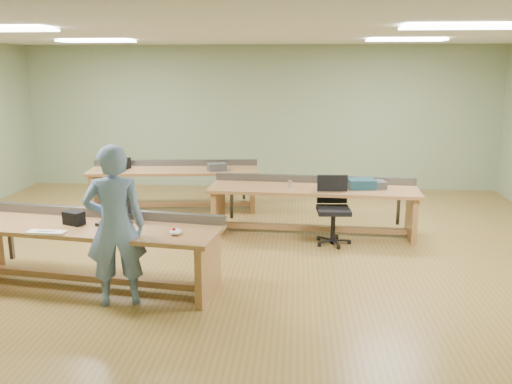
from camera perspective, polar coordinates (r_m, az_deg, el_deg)
floor at (r=7.97m, az=-1.80°, el=-5.71°), size 10.00×10.00×0.00m
ceiling at (r=7.55m, az=-1.97°, el=16.37°), size 10.00×10.00×0.00m
wall_back at (r=11.58m, az=0.31°, el=7.84°), size 10.00×0.04×3.00m
wall_front at (r=3.75m, az=-8.59°, el=-3.72°), size 10.00×0.04×3.00m
fluor_panels at (r=7.55m, az=-1.96°, el=16.14°), size 6.20×3.50×0.03m
workbench_front at (r=6.74m, az=-17.13°, el=-4.85°), size 3.25×1.27×0.86m
workbench_mid at (r=8.44m, az=6.02°, el=-0.70°), size 3.23×1.03×0.86m
workbench_back at (r=9.97m, az=-8.57°, el=1.35°), size 3.10×1.13×0.86m
person at (r=6.03m, az=-14.61°, el=-3.50°), size 0.74×0.59×1.79m
laptop_base at (r=6.58m, az=-14.75°, el=-3.25°), size 0.41×0.38×0.04m
laptop_screen at (r=6.61m, az=-14.10°, el=-0.96°), size 0.31×0.15×0.26m
keyboard at (r=6.50m, az=-21.17°, el=-3.97°), size 0.43×0.15×0.02m
trackball_mouse at (r=6.08m, az=-8.47°, el=-4.17°), size 0.15×0.17×0.07m
camera_bag at (r=6.73m, az=-18.62°, el=-2.60°), size 0.27×0.23×0.16m
task_chair at (r=8.09m, az=8.08°, el=-2.85°), size 0.57×0.57×1.00m
parts_bin_teal at (r=8.41m, az=11.02°, el=0.86°), size 0.44×0.35×0.14m
parts_bin_grey at (r=8.45m, az=12.04°, el=0.77°), size 0.46×0.34×0.11m
mug at (r=8.26m, az=8.07°, el=0.63°), size 0.14×0.14×0.11m
drinks_can at (r=8.29m, az=3.60°, el=0.83°), size 0.09×0.09×0.12m
storage_box_back at (r=10.12m, az=-14.24°, el=2.94°), size 0.40×0.32×0.20m
tray_back at (r=9.68m, az=-4.15°, el=2.65°), size 0.39×0.33×0.13m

